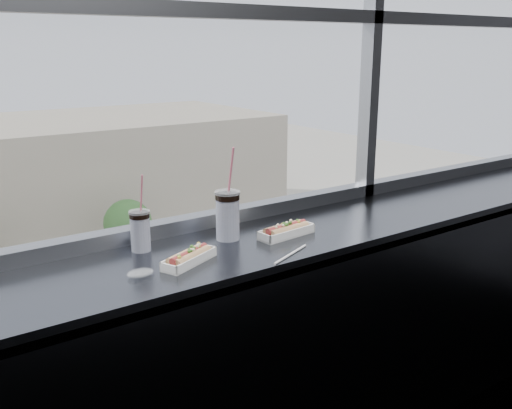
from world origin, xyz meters
TOP-DOWN VIEW (x-y plane):
  - wall_back_lower at (0.00, 1.50)m, footprint 6.00×0.00m
  - counter at (0.00, 1.23)m, footprint 6.00×0.55m
  - counter_fascia at (0.00, 0.97)m, footprint 6.00×0.04m
  - hotdog_tray_left at (-0.25, 1.15)m, footprint 0.25×0.17m
  - hotdog_tray_right at (0.23, 1.19)m, footprint 0.26×0.11m
  - soda_cup_left at (-0.33, 1.38)m, footprint 0.08×0.08m
  - soda_cup_right at (0.01, 1.30)m, footprint 0.10×0.10m
  - loose_straw at (0.11, 1.01)m, footprint 0.22×0.09m
  - wrapper at (-0.44, 1.14)m, footprint 0.10×0.07m
  - car_far_c at (11.85, 25.50)m, footprint 2.70×6.30m
  - car_near_d at (7.90, 17.50)m, footprint 3.30×6.81m
  - car_near_e at (12.45, 17.50)m, footprint 3.64×7.16m
  - pedestrian_c at (4.84, 29.85)m, footprint 0.92×0.69m
  - tree_right at (10.91, 29.50)m, footprint 2.80×2.80m

SIDE VIEW (x-z plane):
  - pedestrian_c at x=4.84m, z-range -10.96..-8.89m
  - car_far_c at x=11.85m, z-range -10.94..-8.85m
  - car_near_d at x=7.90m, z-range -10.94..-8.74m
  - car_near_e at x=12.45m, z-range -10.94..-8.65m
  - tree_right at x=10.91m, z-range -10.22..-5.84m
  - wall_back_lower at x=0.00m, z-range -2.45..3.55m
  - counter_fascia at x=0.00m, z-range 0.03..1.07m
  - counter at x=0.00m, z-range 1.04..1.10m
  - loose_straw at x=0.11m, z-range 1.10..1.11m
  - wrapper at x=-0.44m, z-range 1.10..1.12m
  - hotdog_tray_left at x=-0.25m, z-range 1.09..1.15m
  - hotdog_tray_right at x=0.23m, z-range 1.09..1.16m
  - soda_cup_left at x=-0.33m, z-range 1.04..1.34m
  - soda_cup_right at x=0.01m, z-range 1.02..1.40m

